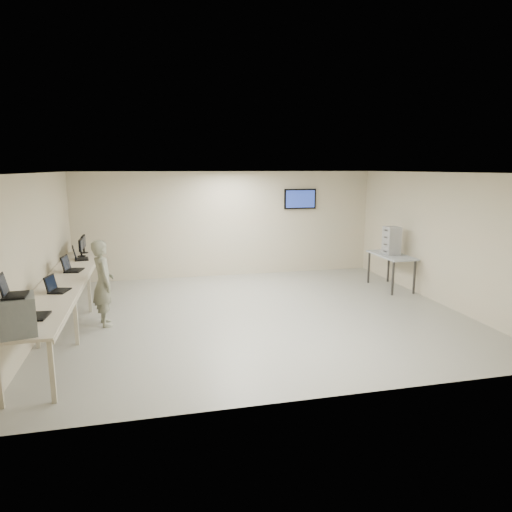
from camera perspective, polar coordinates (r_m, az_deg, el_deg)
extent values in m
cube|color=#A8A59B|center=(9.24, 0.28, -7.25)|extent=(8.00, 7.00, 0.01)
cube|color=white|center=(8.78, 0.30, 10.39)|extent=(8.00, 7.00, 0.01)
cube|color=#C6B290|center=(12.30, -3.51, 3.99)|extent=(8.00, 0.01, 2.80)
cube|color=#C6B290|center=(5.63, 8.61, -4.47)|extent=(8.00, 0.01, 2.80)
cube|color=#C6B290|center=(8.88, -25.68, 0.23)|extent=(0.01, 7.00, 2.80)
cube|color=#C6B290|center=(10.56, 21.92, 2.07)|extent=(0.01, 7.00, 2.80)
cube|color=#333232|center=(12.70, 5.47, 7.13)|extent=(0.15, 0.04, 0.15)
cube|color=black|center=(12.67, 5.53, 7.12)|extent=(0.90, 0.06, 0.55)
cube|color=navy|center=(12.63, 5.58, 7.11)|extent=(0.82, 0.01, 0.47)
cube|color=beige|center=(8.91, -22.89, -2.95)|extent=(0.75, 6.00, 0.04)
cube|color=#B9AF96|center=(8.86, -20.49, -3.05)|extent=(0.02, 6.00, 0.06)
cube|color=#B9AF96|center=(6.32, -24.15, -12.93)|extent=(0.06, 0.06, 0.86)
cube|color=#B9AF96|center=(8.23, -25.76, -7.53)|extent=(0.06, 0.06, 0.86)
cube|color=#B9AF96|center=(8.12, -21.60, -7.45)|extent=(0.06, 0.06, 0.86)
cube|color=#B9AF96|center=(9.93, -23.56, -4.31)|extent=(0.06, 0.06, 0.86)
cube|color=#B9AF96|center=(9.83, -20.12, -4.20)|extent=(0.06, 0.06, 0.86)
cube|color=#B9AF96|center=(11.80, -21.92, -1.87)|extent=(0.06, 0.06, 0.86)
cube|color=#B9AF96|center=(11.72, -19.02, -1.76)|extent=(0.06, 0.06, 0.86)
cube|color=slate|center=(6.26, -27.65, -6.57)|extent=(0.50, 0.54, 0.48)
cube|color=black|center=(6.19, -27.85, -4.37)|extent=(0.28, 0.37, 0.02)
cube|color=black|center=(6.19, -29.10, -3.16)|extent=(0.09, 0.34, 0.25)
cube|color=black|center=(6.19, -28.97, -3.16)|extent=(0.07, 0.30, 0.21)
cube|color=black|center=(6.89, -25.76, -6.81)|extent=(0.32, 0.42, 0.02)
cube|color=black|center=(6.89, -27.04, -5.59)|extent=(0.11, 0.38, 0.29)
cube|color=black|center=(6.88, -26.91, -5.59)|extent=(0.08, 0.33, 0.24)
cube|color=black|center=(8.13, -23.34, -4.03)|extent=(0.34, 0.41, 0.02)
cube|color=black|center=(8.12, -24.30, -3.11)|extent=(0.15, 0.34, 0.25)
cube|color=black|center=(8.12, -24.20, -3.11)|extent=(0.12, 0.30, 0.21)
cube|color=black|center=(9.62, -21.78, -1.68)|extent=(0.35, 0.44, 0.02)
cube|color=black|center=(9.61, -22.70, -0.80)|extent=(0.14, 0.39, 0.29)
cube|color=black|center=(9.61, -22.61, -0.80)|extent=(0.11, 0.34, 0.24)
cube|color=black|center=(10.75, -20.97, -0.36)|extent=(0.34, 0.43, 0.02)
cube|color=black|center=(10.75, -21.76, 0.40)|extent=(0.13, 0.37, 0.28)
cube|color=black|center=(10.75, -21.68, 0.41)|extent=(0.10, 0.33, 0.23)
cylinder|color=black|center=(11.15, -20.96, -0.01)|extent=(0.18, 0.18, 0.01)
cube|color=black|center=(11.14, -20.99, 0.39)|extent=(0.04, 0.03, 0.14)
cube|color=black|center=(11.11, -21.05, 1.31)|extent=(0.05, 0.41, 0.27)
cube|color=black|center=(11.10, -20.92, 1.32)|extent=(0.00, 0.37, 0.23)
cylinder|color=black|center=(11.56, -20.69, 0.39)|extent=(0.19, 0.19, 0.01)
cube|color=black|center=(11.55, -20.72, 0.79)|extent=(0.04, 0.03, 0.15)
cube|color=black|center=(11.52, -20.78, 1.71)|extent=(0.05, 0.42, 0.28)
cube|color=black|center=(11.52, -20.65, 1.71)|extent=(0.00, 0.39, 0.24)
imported|color=#6A6E54|center=(8.86, -18.55, -3.23)|extent=(0.53, 0.67, 1.60)
cube|color=#9DA3A9|center=(11.46, 16.58, 0.09)|extent=(0.65, 1.39, 0.04)
cube|color=#333232|center=(10.91, 16.74, -2.70)|extent=(0.04, 0.04, 0.80)
cube|color=#333232|center=(11.93, 13.92, -1.41)|extent=(0.04, 0.04, 0.80)
cube|color=#333232|center=(11.19, 19.19, -2.51)|extent=(0.04, 0.04, 0.80)
cube|color=#333232|center=(12.19, 16.22, -1.27)|extent=(0.04, 0.04, 0.80)
cube|color=#ABADB0|center=(11.44, 16.52, 0.59)|extent=(0.32, 0.36, 0.17)
cube|color=#ABADB0|center=(11.41, 16.57, 1.43)|extent=(0.32, 0.36, 0.17)
cube|color=#ABADB0|center=(11.38, 16.62, 2.28)|extent=(0.32, 0.36, 0.17)
cube|color=#ABADB0|center=(11.36, 16.66, 3.12)|extent=(0.32, 0.36, 0.17)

